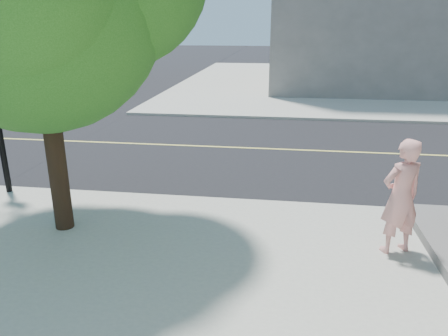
# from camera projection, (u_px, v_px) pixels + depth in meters

# --- Properties ---
(ground) EXTENTS (140.00, 140.00, 0.00)m
(ground) POSITION_uv_depth(u_px,v_px,m) (33.00, 192.00, 10.29)
(ground) COLOR black
(ground) RESTS_ON ground
(road_ew) EXTENTS (140.00, 9.00, 0.01)m
(road_ew) POSITION_uv_depth(u_px,v_px,m) (107.00, 143.00, 14.51)
(road_ew) COLOR black
(road_ew) RESTS_ON ground
(sidewalk_ne) EXTENTS (29.00, 25.00, 0.12)m
(sidewalk_ne) POSITION_uv_depth(u_px,v_px,m) (401.00, 83.00, 28.65)
(sidewalk_ne) COLOR #ABAB9C
(sidewalk_ne) RESTS_ON ground
(man_on_phone) EXTENTS (0.86, 0.74, 1.99)m
(man_on_phone) POSITION_uv_depth(u_px,v_px,m) (401.00, 197.00, 7.09)
(man_on_phone) COLOR pink
(man_on_phone) RESTS_ON sidewalk_se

